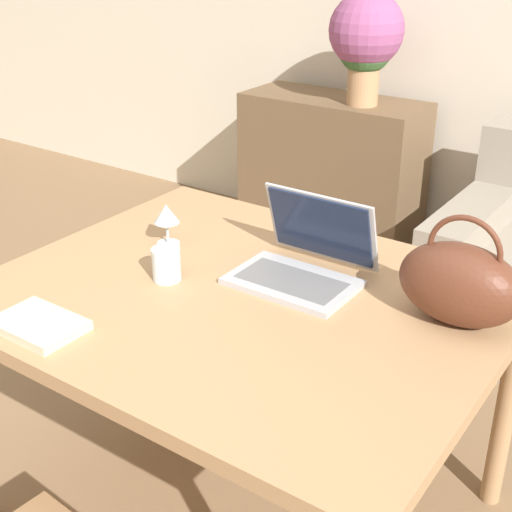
{
  "coord_description": "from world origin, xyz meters",
  "views": [
    {
      "loc": [
        1.06,
        -0.73,
        1.67
      ],
      "look_at": [
        0.12,
        0.61,
        0.89
      ],
      "focal_mm": 50.0,
      "sensor_mm": 36.0,
      "label": 1
    }
  ],
  "objects_px": {
    "laptop": "(306,256)",
    "flower_vase": "(366,38)",
    "drinking_glass": "(166,264)",
    "handbag": "(460,283)",
    "wine_glass": "(167,216)"
  },
  "relations": [
    {
      "from": "drinking_glass",
      "to": "handbag",
      "type": "xyz_separation_m",
      "value": [
        0.73,
        0.23,
        0.06
      ]
    },
    {
      "from": "drinking_glass",
      "to": "laptop",
      "type": "bearing_deg",
      "value": 38.27
    },
    {
      "from": "drinking_glass",
      "to": "wine_glass",
      "type": "relative_size",
      "value": 0.71
    },
    {
      "from": "laptop",
      "to": "flower_vase",
      "type": "bearing_deg",
      "value": 112.37
    },
    {
      "from": "wine_glass",
      "to": "handbag",
      "type": "distance_m",
      "value": 0.88
    },
    {
      "from": "wine_glass",
      "to": "flower_vase",
      "type": "distance_m",
      "value": 1.75
    },
    {
      "from": "wine_glass",
      "to": "handbag",
      "type": "xyz_separation_m",
      "value": [
        0.88,
        0.06,
        0.01
      ]
    },
    {
      "from": "handbag",
      "to": "flower_vase",
      "type": "height_order",
      "value": "flower_vase"
    },
    {
      "from": "laptop",
      "to": "flower_vase",
      "type": "height_order",
      "value": "flower_vase"
    },
    {
      "from": "handbag",
      "to": "flower_vase",
      "type": "distance_m",
      "value": 2.01
    },
    {
      "from": "laptop",
      "to": "drinking_glass",
      "type": "height_order",
      "value": "laptop"
    },
    {
      "from": "laptop",
      "to": "drinking_glass",
      "type": "relative_size",
      "value": 3.66
    },
    {
      "from": "laptop",
      "to": "flower_vase",
      "type": "xyz_separation_m",
      "value": [
        -0.68,
        1.65,
        0.31
      ]
    },
    {
      "from": "drinking_glass",
      "to": "handbag",
      "type": "bearing_deg",
      "value": 17.64
    },
    {
      "from": "flower_vase",
      "to": "drinking_glass",
      "type": "bearing_deg",
      "value": -78.63
    }
  ]
}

